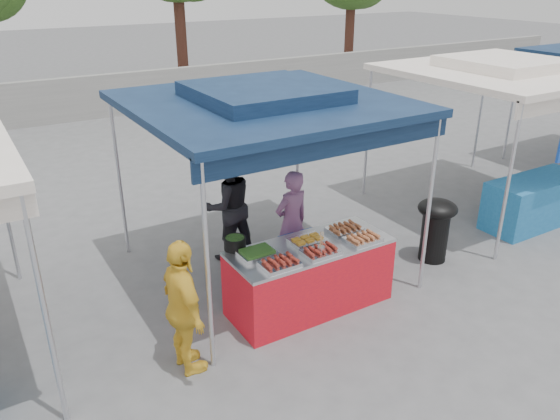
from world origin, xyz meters
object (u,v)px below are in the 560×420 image
cooking_pot (235,243)px  helper_man (228,206)px  vendor_woman (292,223)px  customer_person (184,309)px  wok_burner (436,225)px  vendor_table (310,276)px

cooking_pot → helper_man: (0.55, 1.31, -0.12)m
vendor_woman → customer_person: size_ratio=0.99×
wok_burner → helper_man: size_ratio=0.58×
helper_man → customer_person: helper_man is taller
cooking_pot → helper_man: 1.42m
vendor_woman → helper_man: bearing=-65.5°
helper_man → customer_person: bearing=52.7°
vendor_table → helper_man: helper_man is taller
wok_burner → helper_man: bearing=157.1°
wok_burner → vendor_woman: 2.09m
helper_man → customer_person: size_ratio=1.08×
customer_person → vendor_woman: bearing=-60.1°
vendor_table → wok_burner: wok_burner is taller
wok_burner → customer_person: 3.98m
cooking_pot → customer_person: customer_person is taller
vendor_table → vendor_woman: 0.95m
vendor_woman → cooking_pot: bearing=15.3°
vendor_table → cooking_pot: 1.03m
cooking_pot → wok_burner: (3.02, -0.31, -0.37)m
vendor_table → customer_person: customer_person is taller
cooking_pot → customer_person: (-0.94, -0.70, -0.18)m
wok_burner → helper_man: 2.96m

